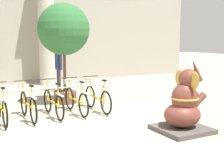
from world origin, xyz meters
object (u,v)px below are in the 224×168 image
(bicycle_4, at_px, (97,97))
(elephant_statue, at_px, (184,106))
(bicycle_2, at_px, (53,102))
(bicycle_3, at_px, (76,99))
(bicycle_1, at_px, (28,104))
(person_pedestrian, at_px, (59,65))
(potted_tree, at_px, (64,32))
(bicycle_0, at_px, (1,107))

(bicycle_4, distance_m, elephant_statue, 2.95)
(bicycle_2, distance_m, bicycle_3, 0.68)
(bicycle_1, height_order, person_pedestrian, person_pedestrian)
(bicycle_2, xyz_separation_m, potted_tree, (0.89, 1.51, 1.90))
(bicycle_0, xyz_separation_m, bicycle_3, (2.04, 0.04, 0.00))
(bicycle_0, relative_size, bicycle_2, 1.00)
(bicycle_4, bearing_deg, person_pedestrian, 87.85)
(bicycle_1, height_order, bicycle_2, same)
(bicycle_1, distance_m, person_pedestrian, 4.60)
(bicycle_3, bearing_deg, elephant_statue, -60.87)
(bicycle_1, bearing_deg, bicycle_0, -178.80)
(bicycle_1, bearing_deg, elephant_statue, -43.50)
(bicycle_0, bearing_deg, elephant_statue, -37.45)
(person_pedestrian, bearing_deg, elephant_statue, -83.83)
(person_pedestrian, bearing_deg, bicycle_2, -110.68)
(elephant_statue, relative_size, person_pedestrian, 0.97)
(bicycle_4, distance_m, person_pedestrian, 4.02)
(bicycle_3, xyz_separation_m, potted_tree, (0.21, 1.49, 1.90))
(bicycle_4, bearing_deg, elephant_statue, -72.58)
(bicycle_2, height_order, potted_tree, potted_tree)
(elephant_statue, bearing_deg, bicycle_0, 142.55)
(bicycle_2, height_order, bicycle_4, same)
(bicycle_2, xyz_separation_m, person_pedestrian, (1.51, 4.00, 0.65))
(bicycle_0, height_order, elephant_statue, elephant_statue)
(bicycle_4, height_order, person_pedestrian, person_pedestrian)
(bicycle_1, distance_m, elephant_statue, 4.03)
(bicycle_2, distance_m, person_pedestrian, 4.32)
(bicycle_2, relative_size, potted_tree, 0.54)
(elephant_statue, distance_m, potted_tree, 4.81)
(bicycle_4, relative_size, person_pedestrian, 1.01)
(bicycle_3, height_order, person_pedestrian, person_pedestrian)
(bicycle_0, xyz_separation_m, elephant_statue, (3.60, -2.76, 0.18))
(elephant_statue, bearing_deg, person_pedestrian, 96.17)
(bicycle_4, relative_size, elephant_statue, 1.04)
(bicycle_3, bearing_deg, potted_tree, 81.92)
(bicycle_2, height_order, elephant_statue, elephant_statue)
(bicycle_2, bearing_deg, potted_tree, 59.54)
(bicycle_2, relative_size, bicycle_4, 1.00)
(bicycle_1, xyz_separation_m, potted_tree, (1.57, 1.52, 1.90))
(elephant_statue, bearing_deg, bicycle_4, 107.42)
(bicycle_0, height_order, person_pedestrian, person_pedestrian)
(bicycle_4, bearing_deg, bicycle_3, -179.54)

